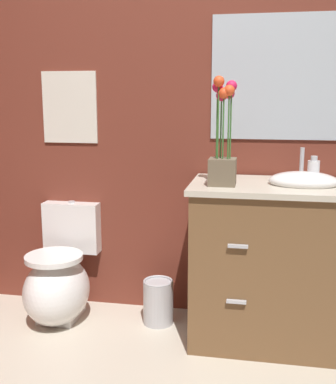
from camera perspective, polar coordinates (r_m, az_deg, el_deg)
wall_back at (r=2.94m, az=5.98°, el=9.21°), size 4.15×0.05×2.50m
toilet at (r=3.08m, az=-12.57°, el=-10.12°), size 0.38×0.59×0.69m
vanity_cabinet at (r=2.75m, az=12.61°, el=-7.99°), size 0.94×0.56×1.07m
flower_vase at (r=2.54m, az=6.47°, el=5.37°), size 0.14×0.14×0.56m
lotion_bottle at (r=2.66m, az=16.65°, el=2.27°), size 0.06×0.06×0.15m
trash_bin at (r=2.99m, az=-1.15°, el=-12.68°), size 0.18×0.18×0.27m
wall_poster at (r=3.12m, az=-11.43°, el=9.68°), size 0.35×0.01×0.44m
wall_mirror at (r=2.90m, az=13.23°, el=12.91°), size 0.80×0.01×0.70m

